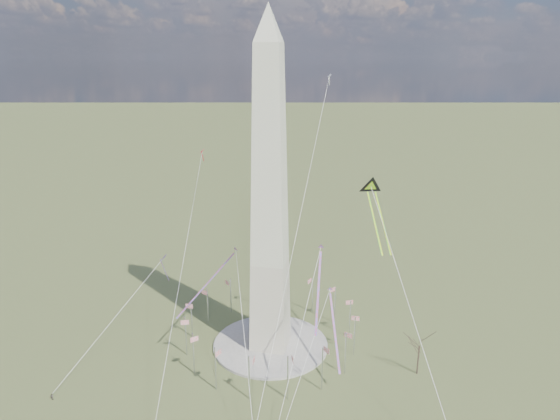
% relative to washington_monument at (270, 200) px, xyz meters
% --- Properties ---
extents(ground, '(2000.00, 2000.00, 0.00)m').
position_rel_washington_monument_xyz_m(ground, '(0.00, 0.00, -47.95)').
color(ground, '#4C5229').
rests_on(ground, ground).
extents(plaza, '(36.00, 36.00, 0.80)m').
position_rel_washington_monument_xyz_m(plaza, '(0.00, 0.00, -47.55)').
color(plaza, '#A8A199').
rests_on(plaza, ground).
extents(washington_monument, '(15.56, 15.56, 100.00)m').
position_rel_washington_monument_xyz_m(washington_monument, '(0.00, 0.00, 0.00)').
color(washington_monument, beige).
rests_on(washington_monument, plaza).
extents(flagpole_ring, '(54.40, 54.40, 13.00)m').
position_rel_washington_monument_xyz_m(flagpole_ring, '(-0.00, -0.00, -40.68)').
color(flagpole_ring, silver).
rests_on(flagpole_ring, ground).
extents(tree_near, '(7.79, 7.79, 13.63)m').
position_rel_washington_monument_xyz_m(tree_near, '(44.43, -5.85, -38.23)').
color(tree_near, '#402F27').
rests_on(tree_near, ground).
extents(person_west, '(0.92, 0.77, 1.71)m').
position_rel_washington_monument_xyz_m(person_west, '(-51.38, -36.68, -47.10)').
color(person_west, gray).
rests_on(person_west, ground).
extents(kite_delta_black, '(11.19, 22.14, 18.04)m').
position_rel_washington_monument_xyz_m(kite_delta_black, '(28.59, 13.38, 0.78)').
color(kite_delta_black, black).
rests_on(kite_delta_black, ground).
extents(kite_diamond_purple, '(1.74, 3.05, 9.63)m').
position_rel_washington_monument_xyz_m(kite_diamond_purple, '(-34.84, 1.53, -22.58)').
color(kite_diamond_purple, '#3A176A').
rests_on(kite_diamond_purple, ground).
extents(kite_streamer_left, '(3.20, 23.56, 16.17)m').
position_rel_washington_monument_xyz_m(kite_streamer_left, '(15.93, -9.32, -18.17)').
color(kite_streamer_left, '#FF2B28').
rests_on(kite_streamer_left, ground).
extents(kite_streamer_mid, '(14.28, 20.73, 16.41)m').
position_rel_washington_monument_xyz_m(kite_streamer_mid, '(-16.98, 0.15, -24.30)').
color(kite_streamer_mid, '#FF2B28').
rests_on(kite_streamer_mid, ground).
extents(kite_streamer_right, '(6.69, 22.25, 15.52)m').
position_rel_washington_monument_xyz_m(kite_streamer_right, '(19.70, -4.07, -33.42)').
color(kite_streamer_right, '#FF2B28').
rests_on(kite_streamer_right, ground).
extents(kite_small_red, '(1.35, 1.92, 4.80)m').
position_rel_washington_monument_xyz_m(kite_small_red, '(-34.40, 39.68, 5.30)').
color(kite_small_red, red).
rests_on(kite_small_red, ground).
extents(kite_small_white, '(1.40, 1.41, 4.05)m').
position_rel_washington_monument_xyz_m(kite_small_white, '(11.35, 47.52, 32.46)').
color(kite_small_white, silver).
rests_on(kite_small_white, ground).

